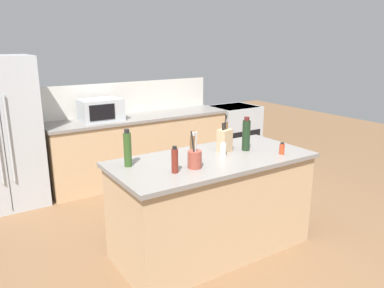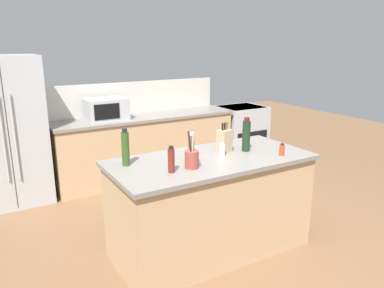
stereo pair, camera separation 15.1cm
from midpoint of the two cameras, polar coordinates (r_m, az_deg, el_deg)
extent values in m
plane|color=brown|center=(3.85, 1.78, -15.57)|extent=(14.00, 14.00, 0.00)
cube|color=tan|center=(5.59, -8.56, -0.69)|extent=(2.64, 0.62, 0.90)
cube|color=gray|center=(5.48, -8.76, 4.04)|extent=(2.68, 0.66, 0.04)
cube|color=beige|center=(5.72, -10.18, 7.00)|extent=(2.64, 0.03, 0.46)
cube|color=tan|center=(3.64, 1.84, -9.47)|extent=(1.83, 0.84, 0.90)
cube|color=gray|center=(3.47, 1.91, -2.41)|extent=(1.89, 0.90, 0.04)
cube|color=#2D2D2D|center=(4.73, -27.63, 0.56)|extent=(0.01, 0.00, 1.73)
cylinder|color=#ADB2B7|center=(4.72, -26.89, 0.62)|extent=(0.02, 0.02, 1.00)
cube|color=#ADB2B7|center=(6.48, 5.71, 1.73)|extent=(0.76, 0.64, 0.92)
cube|color=black|center=(6.27, 7.53, 0.12)|extent=(0.61, 0.01, 0.41)
cube|color=black|center=(6.39, 5.81, 5.66)|extent=(0.68, 0.58, 0.02)
cube|color=#ADB2B7|center=(5.24, -14.54, 5.08)|extent=(0.55, 0.38, 0.29)
cube|color=black|center=(5.05, -14.35, 4.70)|extent=(0.34, 0.01, 0.20)
cube|color=tan|center=(3.63, 3.81, 0.52)|extent=(0.15, 0.13, 0.22)
cylinder|color=black|center=(3.57, 3.52, 2.67)|extent=(0.02, 0.02, 0.07)
cylinder|color=black|center=(3.59, 3.85, 2.75)|extent=(0.02, 0.02, 0.07)
cylinder|color=brown|center=(3.62, 4.18, 2.83)|extent=(0.02, 0.02, 0.07)
cylinder|color=brown|center=(3.16, -0.96, -2.37)|extent=(0.12, 0.12, 0.15)
cylinder|color=olive|center=(3.13, -0.84, 0.43)|extent=(0.01, 0.05, 0.18)
cylinder|color=black|center=(3.11, -1.30, 0.32)|extent=(0.01, 0.05, 0.18)
cylinder|color=#B2B2B7|center=(3.11, -0.79, 0.29)|extent=(0.01, 0.03, 0.18)
cylinder|color=#B73D1E|center=(3.64, 12.39, -0.77)|extent=(0.05, 0.05, 0.10)
cylinder|color=black|center=(3.62, 12.44, 0.10)|extent=(0.03, 0.03, 0.02)
cylinder|color=brown|center=(3.36, -1.14, -0.58)|extent=(0.05, 0.05, 0.23)
cylinder|color=#B2B2B7|center=(3.33, -1.15, 1.53)|extent=(0.04, 0.04, 0.03)
cylinder|color=silver|center=(3.51, 3.57, -0.89)|extent=(0.05, 0.05, 0.11)
cylinder|color=#B2B2B7|center=(3.49, 3.58, 0.12)|extent=(0.04, 0.04, 0.02)
cylinder|color=maroon|center=(3.05, -4.06, -2.60)|extent=(0.06, 0.06, 0.20)
cylinder|color=black|center=(3.01, -4.10, -0.57)|extent=(0.04, 0.04, 0.02)
cylinder|color=black|center=(3.68, 7.10, 1.28)|extent=(0.08, 0.08, 0.30)
cylinder|color=#4C1919|center=(3.65, 7.18, 3.83)|extent=(0.05, 0.05, 0.04)
cylinder|color=#2D4C1E|center=(3.24, -11.10, -0.89)|extent=(0.07, 0.07, 0.29)
cylinder|color=black|center=(3.20, -11.25, 1.93)|extent=(0.04, 0.04, 0.04)
camera|label=1|loc=(0.08, -91.16, -0.32)|focal=35.00mm
camera|label=2|loc=(0.08, 88.84, 0.32)|focal=35.00mm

